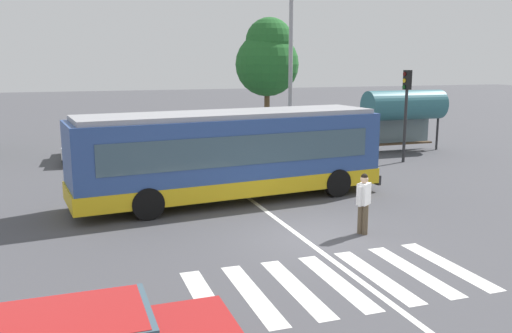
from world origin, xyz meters
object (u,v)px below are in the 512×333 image
traffic_light_far_corner (406,101)px  twin_arm_street_lamp (291,54)px  pedestrian_crossing_street (364,200)px  parked_car_white (84,144)px  parked_car_silver (193,140)px  parked_car_champagne (142,142)px  bus_stop_shelter (404,106)px  city_transit_bus (230,155)px  background_tree_right (268,58)px  parked_car_teal (244,136)px

traffic_light_far_corner → twin_arm_street_lamp: bearing=146.2°
pedestrian_crossing_street → parked_car_white: pedestrian_crossing_street is taller
parked_car_silver → twin_arm_street_lamp: twin_arm_street_lamp is taller
pedestrian_crossing_street → parked_car_champagne: 15.13m
twin_arm_street_lamp → traffic_light_far_corner: bearing=-33.8°
bus_stop_shelter → pedestrian_crossing_street: bearing=-128.1°
parked_car_champagne → traffic_light_far_corner: bearing=-25.1°
city_transit_bus → parked_car_silver: (0.84, 9.60, -0.82)m
background_tree_right → twin_arm_street_lamp: bearing=-103.6°
parked_car_teal → traffic_light_far_corner: size_ratio=1.07×
parked_car_champagne → parked_car_white: bearing=173.5°
pedestrian_crossing_street → bus_stop_shelter: (9.18, 11.72, 1.45)m
parked_car_teal → bus_stop_shelter: (7.82, -3.24, 1.65)m
parked_car_white → parked_car_champagne: size_ratio=0.99×
background_tree_right → traffic_light_far_corner: bearing=-79.0°
parked_car_silver → parked_car_teal: same height
traffic_light_far_corner → bus_stop_shelter: bearing=57.0°
city_transit_bus → parked_car_silver: 9.67m
traffic_light_far_corner → background_tree_right: size_ratio=0.57×
parked_car_silver → background_tree_right: background_tree_right is taller
parked_car_teal → traffic_light_far_corner: 8.74m
traffic_light_far_corner → twin_arm_street_lamp: twin_arm_street_lamp is taller
parked_car_silver → city_transit_bus: bearing=-95.0°
parked_car_teal → traffic_light_far_corner: (6.12, -5.86, 2.16)m
twin_arm_street_lamp → background_tree_right: size_ratio=1.07×
parked_car_champagne → bus_stop_shelter: bearing=-12.0°
parked_car_champagne → traffic_light_far_corner: (11.63, -5.45, 2.16)m
traffic_light_far_corner → bus_stop_shelter: (1.70, 2.62, -0.51)m
city_transit_bus → parked_car_champagne: (-1.77, 9.69, -0.82)m
pedestrian_crossing_street → background_tree_right: 22.31m
city_transit_bus → background_tree_right: 18.42m
parked_car_silver → bus_stop_shelter: (10.71, -2.75, 1.65)m
parked_car_white → parked_car_teal: same height
parked_car_white → twin_arm_street_lamp: 11.04m
background_tree_right → parked_car_silver: bearing=-133.9°
parked_car_silver → bus_stop_shelter: bearing=-14.4°
pedestrian_crossing_street → bus_stop_shelter: size_ratio=0.39×
background_tree_right → parked_car_champagne: bearing=-143.6°
parked_car_teal → parked_car_champagne: bearing=-175.8°
twin_arm_street_lamp → background_tree_right: (2.21, 9.18, -0.14)m
parked_car_silver → traffic_light_far_corner: traffic_light_far_corner is taller
parked_car_champagne → city_transit_bus: bearing=-79.6°
parked_car_champagne → parked_car_silver: bearing=-1.9°
traffic_light_far_corner → city_transit_bus: bearing=-156.7°
bus_stop_shelter → city_transit_bus: bearing=-149.3°
city_transit_bus → parked_car_silver: bearing=85.0°
background_tree_right → pedestrian_crossing_street: bearing=-103.4°
parked_car_white → parked_car_champagne: bearing=-6.5°
bus_stop_shelter → parked_car_teal: bearing=157.5°
pedestrian_crossing_street → parked_car_teal: size_ratio=0.37×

